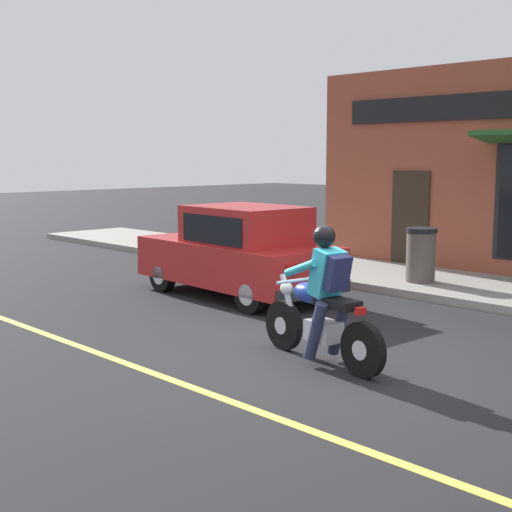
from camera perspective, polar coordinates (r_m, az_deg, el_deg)
name	(u,v)px	position (r m, az deg, el deg)	size (l,w,h in m)	color
ground_plane	(329,360)	(8.57, 5.83, -8.30)	(80.00, 80.00, 0.00)	black
sidewalk_curb	(378,275)	(14.29, 9.76, -1.51)	(2.60, 22.00, 0.14)	gray
lane_stripe	(64,341)	(9.72, -15.13, -6.55)	(0.12, 19.80, 0.01)	#D1C64C
motorcycle_with_rider	(322,306)	(8.30, 5.33, -4.02)	(0.64, 2.01, 1.62)	black
car_hatchback	(239,253)	(12.17, -1.38, 0.28)	(1.83, 3.86, 1.57)	black
trash_bin	(421,255)	(13.21, 13.04, 0.12)	(0.56, 0.56, 0.98)	#514C47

